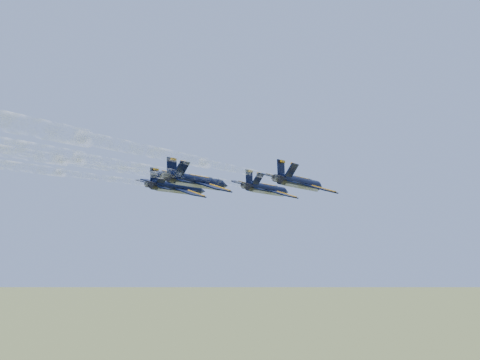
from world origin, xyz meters
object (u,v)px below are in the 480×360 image
at_px(jet_lead, 267,189).
at_px(jet_slot, 198,181).
at_px(jet_right, 300,183).
at_px(jet_left, 178,188).

bearing_deg(jet_lead, jet_slot, -91.90).
relative_size(jet_right, jet_slot, 1.00).
bearing_deg(jet_right, jet_left, 179.51).
bearing_deg(jet_slot, jet_lead, 88.10).
bearing_deg(jet_lead, jet_left, -138.24).
height_order(jet_left, jet_right, same).
relative_size(jet_lead, jet_right, 1.00).
bearing_deg(jet_right, jet_slot, -139.73).
bearing_deg(jet_left, jet_right, -0.49).
distance_m(jet_left, jet_slot, 14.54).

